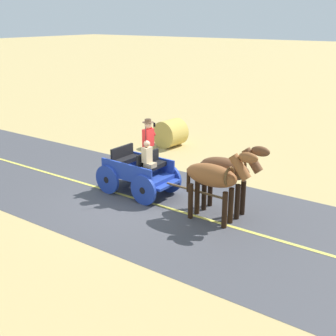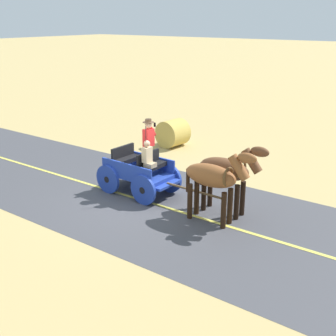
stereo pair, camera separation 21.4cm
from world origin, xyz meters
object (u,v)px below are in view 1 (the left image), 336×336
horse_drawn_carriage (140,170)px  hay_bale (171,133)px  horse_off_side (215,178)px  horse_near_side (228,171)px

horse_drawn_carriage → hay_bale: (-5.15, -2.40, -0.22)m
horse_off_side → hay_bale: horse_off_side is taller
horse_drawn_carriage → horse_off_side: size_ratio=2.04×
hay_bale → horse_drawn_carriage: bearing=24.9°
hay_bale → horse_near_side: bearing=48.0°
horse_near_side → horse_off_side: same height
horse_drawn_carriage → horse_near_side: 3.09m
hay_bale → horse_off_side: bearing=44.0°
horse_off_side → hay_bale: 7.82m
horse_near_side → horse_drawn_carriage: bearing=-85.0°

